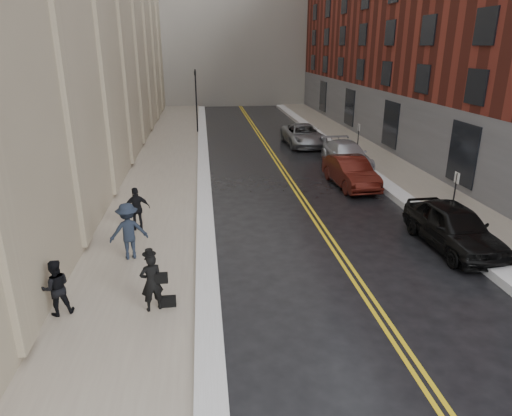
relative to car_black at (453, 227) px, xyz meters
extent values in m
plane|color=black|center=(-6.72, -5.81, -0.82)|extent=(160.00, 160.00, 0.00)
cube|color=gray|center=(-11.22, 10.19, -0.74)|extent=(4.00, 64.00, 0.15)
cube|color=gray|center=(2.28, 10.19, -0.74)|extent=(3.00, 64.00, 0.15)
cube|color=gold|center=(-4.34, 10.19, -0.82)|extent=(0.12, 64.00, 0.01)
cube|color=gold|center=(-4.10, 10.19, -0.82)|extent=(0.12, 64.00, 0.01)
cube|color=white|center=(-8.92, 10.19, -0.69)|extent=(0.70, 60.80, 0.26)
cube|color=white|center=(0.43, 10.19, -0.67)|extent=(0.85, 60.80, 0.30)
cube|color=maroon|center=(10.78, 17.19, 8.18)|extent=(14.00, 50.00, 18.00)
cylinder|color=black|center=(-9.32, 24.19, 1.78)|extent=(0.12, 0.12, 5.20)
imported|color=black|center=(-9.32, 24.19, 3.78)|extent=(0.18, 0.15, 0.90)
cylinder|color=black|center=(1.18, 2.19, 0.28)|extent=(0.06, 0.06, 2.20)
cube|color=white|center=(1.18, 2.19, 1.18)|extent=(0.02, 0.35, 0.45)
cylinder|color=black|center=(1.18, 14.19, 0.28)|extent=(0.06, 0.06, 2.20)
cube|color=white|center=(1.18, 14.19, 1.18)|extent=(0.02, 0.35, 0.45)
imported|color=black|center=(0.00, 0.00, 0.00)|extent=(2.10, 4.87, 1.64)
imported|color=#44110C|center=(-1.30, 7.96, -0.05)|extent=(1.96, 4.79, 1.54)
imported|color=#B8BAC0|center=(-0.28, 11.91, -0.07)|extent=(2.24, 5.25, 1.51)
imported|color=gray|center=(-1.52, 18.50, -0.05)|extent=(2.71, 5.60, 1.54)
imported|color=black|center=(-10.41, -3.23, 0.17)|extent=(0.71, 0.59, 1.68)
imported|color=black|center=(-12.92, -3.14, 0.12)|extent=(0.93, 0.83, 1.58)
imported|color=#1A2230|center=(-11.49, 0.17, 0.31)|extent=(1.40, 1.00, 1.96)
imported|color=black|center=(-11.55, 2.75, 0.19)|extent=(1.09, 0.70, 1.72)
camera|label=1|loc=(-8.87, -14.37, 6.18)|focal=32.00mm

